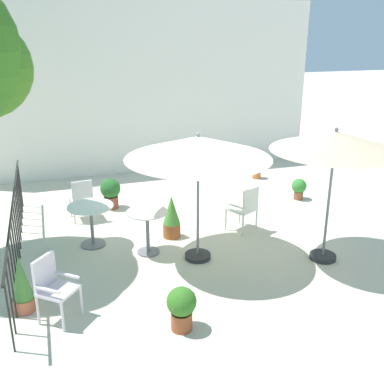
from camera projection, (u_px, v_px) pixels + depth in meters
name	position (u px, v px, depth m)	size (l,w,h in m)	color
ground_plane	(197.00, 233.00, 8.68)	(60.00, 60.00, 0.00)	beige
villa_facade	(143.00, 89.00, 11.91)	(9.48, 0.30, 4.43)	white
terrace_railing	(15.00, 221.00, 7.51)	(0.03, 5.41, 1.01)	black
patio_umbrella_0	(198.00, 148.00, 7.09)	(2.34, 2.34, 2.18)	#2D2D2D
patio_umbrella_1	(335.00, 143.00, 7.04)	(2.02, 2.02, 2.26)	#2D2D2D
cafe_table_0	(91.00, 218.00, 8.02)	(0.80, 0.80, 0.76)	silver
cafe_table_1	(147.00, 224.00, 7.75)	(0.70, 0.70, 0.78)	white
patio_chair_0	(82.00, 197.00, 9.11)	(0.47, 0.48, 0.88)	silver
patio_chair_1	(245.00, 206.00, 8.59)	(0.61, 0.61, 0.91)	white
patio_chair_2	(53.00, 284.00, 5.95)	(0.61, 0.61, 0.91)	silver
potted_plant_0	(257.00, 168.00, 11.81)	(0.27, 0.27, 0.53)	#CD6C38
potted_plant_1	(172.00, 217.00, 8.40)	(0.33, 0.33, 0.82)	#A65329
potted_plant_2	(299.00, 188.00, 10.34)	(0.33, 0.33, 0.49)	#954F36
potted_plant_3	(111.00, 192.00, 9.78)	(0.43, 0.43, 0.67)	brown
potted_plant_4	(182.00, 306.00, 5.79)	(0.39, 0.39, 0.60)	#A04C2B
potted_plant_5	(22.00, 285.00, 6.17)	(0.31, 0.31, 0.83)	#C16644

